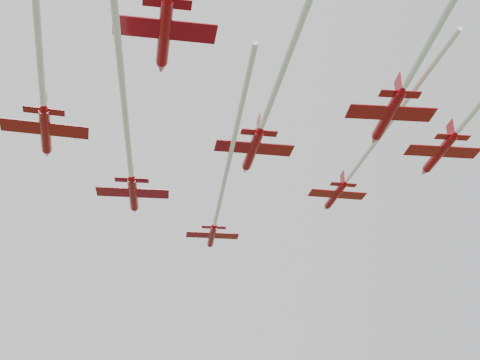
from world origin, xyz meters
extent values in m
cylinder|color=#9E060F|center=(0.72, 23.86, 49.68)|extent=(1.59, 7.89, 1.01)
cone|color=#9E060F|center=(1.07, 28.60, 49.68)|extent=(1.14, 1.73, 1.01)
cone|color=#9E060F|center=(0.39, 19.40, 49.68)|extent=(1.00, 1.17, 0.92)
ellipsoid|color=black|center=(0.85, 25.70, 50.05)|extent=(0.45, 0.90, 0.30)
cube|color=#9E060F|center=(0.66, 23.12, 49.45)|extent=(8.27, 2.99, 0.09)
cube|color=#9E060F|center=(0.45, 20.27, 49.68)|extent=(3.76, 1.38, 0.07)
cube|color=#9E060F|center=(0.46, 20.46, 50.70)|extent=(0.22, 1.66, 1.84)
cylinder|color=white|center=(-1.30, -3.31, 49.64)|extent=(3.86, 44.44, 0.55)
cylinder|color=#9E060F|center=(-12.24, 7.89, 48.72)|extent=(1.97, 9.13, 1.17)
cone|color=#9E060F|center=(-11.76, 13.36, 48.72)|extent=(1.34, 2.01, 1.17)
cone|color=#9E060F|center=(-12.70, 2.74, 48.72)|extent=(1.17, 1.37, 1.07)
ellipsoid|color=black|center=(-12.06, 10.01, 49.15)|extent=(0.54, 1.05, 0.34)
cube|color=#9E060F|center=(-12.32, 7.04, 48.45)|extent=(9.59, 3.59, 0.11)
cube|color=#9E060F|center=(-12.61, 3.75, 48.72)|extent=(4.36, 1.65, 0.09)
cube|color=#9E060F|center=(-12.59, 3.96, 49.89)|extent=(0.28, 1.92, 2.13)
cylinder|color=white|center=(-14.35, -15.85, 48.67)|extent=(3.84, 36.08, 0.64)
cylinder|color=#9E060F|center=(15.89, 8.31, 51.10)|extent=(1.13, 7.68, 0.99)
cone|color=#9E060F|center=(15.97, 12.96, 51.10)|extent=(1.02, 1.64, 0.99)
cone|color=#9E060F|center=(15.82, 3.94, 51.10)|extent=(0.92, 1.10, 0.90)
ellipsoid|color=black|center=(15.92, 10.12, 51.46)|extent=(0.39, 0.86, 0.29)
cube|color=#9E060F|center=(15.88, 7.59, 50.87)|extent=(7.98, 2.49, 0.09)
cube|color=#9E060F|center=(15.83, 4.80, 51.10)|extent=(3.63, 1.15, 0.07)
cube|color=#9E060F|center=(15.83, 4.98, 52.09)|extent=(0.12, 1.63, 1.80)
cylinder|color=white|center=(15.52, -12.92, 51.05)|extent=(1.12, 32.74, 0.54)
cylinder|color=#9E060F|center=(-22.69, -5.31, 49.73)|extent=(1.48, 9.24, 1.19)
cone|color=#9E060F|center=(-22.87, 0.27, 49.73)|extent=(1.25, 1.99, 1.19)
cone|color=#9E060F|center=(-22.53, -10.56, 49.73)|extent=(1.12, 1.33, 1.08)
ellipsoid|color=black|center=(-22.76, -3.14, 50.16)|extent=(0.49, 1.04, 0.35)
cube|color=#9E060F|center=(-22.67, -6.17, 49.46)|extent=(9.62, 3.11, 0.11)
cube|color=#9E060F|center=(-22.56, -9.53, 49.73)|extent=(4.37, 1.43, 0.09)
cube|color=#9E060F|center=(-22.57, -9.32, 50.92)|extent=(0.17, 1.95, 2.17)
cylinder|color=#9E060F|center=(1.13, -4.93, 49.92)|extent=(1.43, 8.90, 1.15)
cone|color=#9E060F|center=(1.30, 0.44, 49.92)|extent=(1.21, 1.91, 1.15)
cone|color=#9E060F|center=(0.97, -9.99, 49.92)|extent=(1.08, 1.29, 1.04)
ellipsoid|color=black|center=(1.20, -2.85, 50.34)|extent=(0.47, 1.00, 0.33)
cube|color=#9E060F|center=(1.10, -5.77, 49.66)|extent=(9.26, 3.01, 0.10)
cube|color=#9E060F|center=(1.00, -9.00, 49.92)|extent=(4.21, 1.39, 0.08)
cube|color=#9E060F|center=(1.01, -8.79, 51.07)|extent=(0.16, 1.88, 2.09)
cylinder|color=#9E060F|center=(24.50, -6.31, 51.11)|extent=(1.83, 8.80, 1.13)
cone|color=#9E060F|center=(24.92, -1.04, 51.11)|extent=(1.28, 1.93, 1.13)
cone|color=#9E060F|center=(24.09, -11.28, 51.11)|extent=(1.12, 1.31, 1.03)
ellipsoid|color=black|center=(24.66, -4.26, 51.52)|extent=(0.51, 1.01, 0.33)
cube|color=#9E060F|center=(24.43, -7.13, 50.85)|extent=(9.23, 3.39, 0.10)
cube|color=#9E060F|center=(24.17, -10.30, 51.11)|extent=(4.20, 1.56, 0.08)
cube|color=#9E060F|center=(24.19, -10.10, 52.24)|extent=(0.25, 1.85, 2.05)
cylinder|color=#9E060F|center=(-11.06, -23.20, 51.27)|extent=(1.47, 9.14, 1.18)
cone|color=#9E060F|center=(-10.88, -17.68, 51.27)|extent=(1.24, 1.97, 1.18)
ellipsoid|color=black|center=(-10.99, -21.06, 51.70)|extent=(0.48, 1.03, 0.34)
cube|color=#9E060F|center=(-11.09, -24.05, 51.00)|extent=(9.51, 3.09, 0.11)
cube|color=#9E060F|center=(-11.20, -27.37, 51.27)|extent=(4.32, 1.42, 0.09)
cylinder|color=#9E060F|center=(12.22, -18.92, 47.68)|extent=(1.95, 8.59, 1.10)
cone|color=#9E060F|center=(12.73, -13.78, 47.68)|extent=(1.28, 1.91, 1.10)
cone|color=#9E060F|center=(11.73, -23.76, 47.68)|extent=(1.12, 1.30, 1.00)
ellipsoid|color=black|center=(12.42, -16.92, 48.08)|extent=(0.51, 0.99, 0.32)
cube|color=#9E060F|center=(12.14, -19.72, 47.43)|extent=(9.04, 3.47, 0.10)
cube|color=#9E060F|center=(11.82, -22.81, 47.68)|extent=(4.11, 1.60, 0.08)
cube|color=#9E060F|center=(11.84, -22.61, 48.78)|extent=(0.28, 1.81, 2.01)
camera|label=1|loc=(-13.70, -73.30, 12.55)|focal=50.00mm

